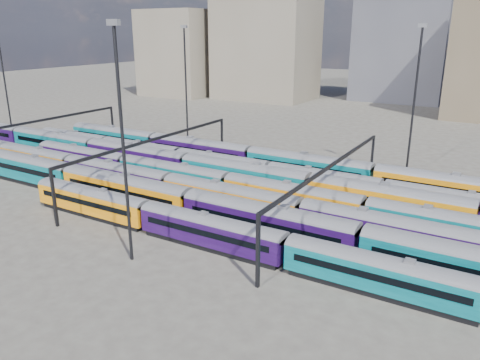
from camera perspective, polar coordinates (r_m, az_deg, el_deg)
The scene contains 15 objects.
ground at distance 68.36m, azimuth 2.83°, elevation -3.30°, with size 500.00×500.00×0.00m, color #45413A.
rake_0 at distance 47.83m, azimuth 16.65°, elevation -10.48°, with size 97.65×2.86×4.81m.
rake_1 at distance 56.55m, azimuth 3.28°, elevation -4.70°, with size 160.40×3.35×5.66m.
rake_2 at distance 70.49m, azimuth -8.65°, elevation -0.45°, with size 127.88×3.12×5.26m.
rake_3 at distance 62.36m, azimuth 15.03°, elevation -3.39°, with size 124.92×3.05×5.13m.
rake_4 at distance 80.46m, azimuth -6.53°, elevation 2.06°, with size 135.24×3.30×5.57m.
rake_5 at distance 74.23m, azimuth 10.03°, elevation 0.14°, with size 131.17×2.74×4.60m.
rake_6 at distance 80.15m, azimuth 8.27°, elevation 1.92°, with size 112.23×3.28×5.55m.
gantry_0 at distance 99.24m, azimuth -23.67°, elevation 5.97°, with size 0.35×40.35×8.03m.
gantry_1 at distance 77.27m, azimuth -10.34°, elevation 4.19°, with size 0.35×40.35×8.03m.
gantry_2 at distance 62.39m, azimuth 11.06°, elevation 0.89°, with size 0.35×40.35×8.03m.
mast_1 at distance 99.14m, azimuth -6.61°, elevation 11.53°, with size 1.40×0.50×25.60m.
mast_2 at distance 50.01m, azimuth -14.13°, elevation 5.01°, with size 1.40×0.50×25.60m.
mast_3 at distance 82.50m, azimuth 20.51°, elevation 9.30°, with size 1.40×0.50×25.60m.
mast_6 at distance 119.15m, azimuth -26.78°, elevation 10.83°, with size 1.40×0.50×25.60m.
Camera 1 is at (29.63, -56.49, 24.57)m, focal length 35.00 mm.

